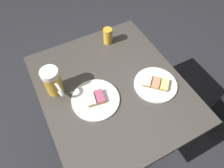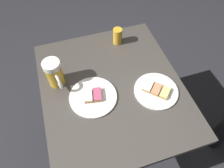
{
  "view_description": "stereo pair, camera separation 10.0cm",
  "coord_description": "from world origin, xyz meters",
  "px_view_note": "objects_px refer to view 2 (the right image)",
  "views": [
    {
      "loc": [
        -0.51,
        0.26,
        1.59
      ],
      "look_at": [
        0.0,
        0.0,
        0.76
      ],
      "focal_mm": 32.28,
      "sensor_mm": 36.0,
      "label": 1
    },
    {
      "loc": [
        -0.54,
        0.17,
        1.59
      ],
      "look_at": [
        0.0,
        0.0,
        0.76
      ],
      "focal_mm": 32.28,
      "sensor_mm": 36.0,
      "label": 2
    }
  ],
  "objects_px": {
    "plate_far": "(93,96)",
    "beer_glass_small": "(118,36)",
    "beer_mug": "(55,74)",
    "plate_near": "(156,90)"
  },
  "relations": [
    {
      "from": "plate_far",
      "to": "beer_glass_small",
      "type": "bearing_deg",
      "value": -35.52
    },
    {
      "from": "plate_far",
      "to": "beer_mug",
      "type": "xyz_separation_m",
      "value": [
        0.14,
        0.15,
        0.07
      ]
    },
    {
      "from": "plate_near",
      "to": "beer_mug",
      "type": "relative_size",
      "value": 1.45
    },
    {
      "from": "plate_near",
      "to": "beer_glass_small",
      "type": "bearing_deg",
      "value": 10.65
    },
    {
      "from": "plate_far",
      "to": "beer_mug",
      "type": "height_order",
      "value": "beer_mug"
    },
    {
      "from": "plate_near",
      "to": "beer_glass_small",
      "type": "relative_size",
      "value": 2.27
    },
    {
      "from": "plate_near",
      "to": "beer_mug",
      "type": "xyz_separation_m",
      "value": [
        0.2,
        0.46,
        0.07
      ]
    },
    {
      "from": "beer_glass_small",
      "to": "plate_near",
      "type": "bearing_deg",
      "value": -169.35
    },
    {
      "from": "beer_mug",
      "to": "beer_glass_small",
      "type": "distance_m",
      "value": 0.43
    },
    {
      "from": "plate_far",
      "to": "beer_mug",
      "type": "distance_m",
      "value": 0.22
    }
  ]
}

